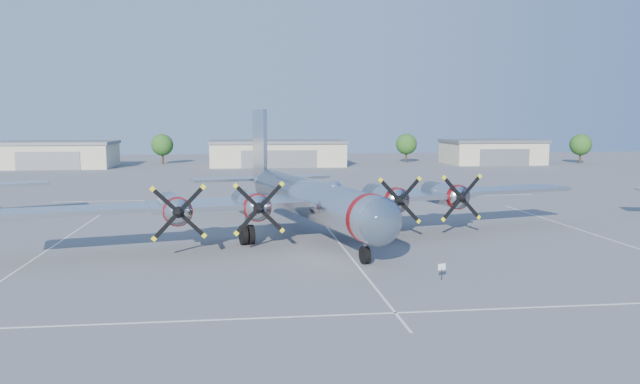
{
  "coord_description": "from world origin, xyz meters",
  "views": [
    {
      "loc": [
        -7.53,
        -51.62,
        9.59
      ],
      "look_at": [
        -0.59,
        3.64,
        3.2
      ],
      "focal_mm": 35.0,
      "sensor_mm": 36.0,
      "label": 1
    }
  ],
  "objects": [
    {
      "name": "tree_east",
      "position": [
        30.0,
        88.0,
        4.22
      ],
      "size": [
        4.8,
        4.8,
        6.64
      ],
      "color": "#382619",
      "rests_on": "ground"
    },
    {
      "name": "main_bomber_b29",
      "position": [
        -2.2,
        -0.19,
        0.0
      ],
      "size": [
        55.17,
        44.05,
        10.73
      ],
      "primitive_type": null,
      "rotation": [
        0.0,
        0.0,
        0.25
      ],
      "color": "silver",
      "rests_on": "ground"
    },
    {
      "name": "tree_west",
      "position": [
        -25.0,
        90.0,
        4.22
      ],
      "size": [
        4.8,
        4.8,
        6.64
      ],
      "color": "#382619",
      "rests_on": "ground"
    },
    {
      "name": "hangar_center",
      "position": [
        0.0,
        81.96,
        2.71
      ],
      "size": [
        28.6,
        14.6,
        5.4
      ],
      "color": "#BCB095",
      "rests_on": "ground"
    },
    {
      "name": "hangar_west",
      "position": [
        -45.0,
        81.96,
        2.71
      ],
      "size": [
        22.6,
        14.6,
        5.4
      ],
      "color": "#BCB095",
      "rests_on": "ground"
    },
    {
      "name": "tree_far_east",
      "position": [
        68.0,
        80.0,
        4.22
      ],
      "size": [
        4.8,
        4.8,
        6.64
      ],
      "color": "#382619",
      "rests_on": "ground"
    },
    {
      "name": "ground",
      "position": [
        0.0,
        0.0,
        0.0
      ],
      "size": [
        260.0,
        260.0,
        0.0
      ],
      "primitive_type": "plane",
      "color": "#565659",
      "rests_on": "ground"
    },
    {
      "name": "info_placard",
      "position": [
        4.35,
        -16.02,
        0.71
      ],
      "size": [
        0.52,
        0.2,
        1.01
      ],
      "rotation": [
        0.0,
        0.0,
        0.32
      ],
      "color": "black",
      "rests_on": "ground"
    },
    {
      "name": "hangar_east",
      "position": [
        48.0,
        81.96,
        2.71
      ],
      "size": [
        20.6,
        14.6,
        5.4
      ],
      "color": "#BCB095",
      "rests_on": "ground"
    },
    {
      "name": "parking_lines",
      "position": [
        0.0,
        -1.75,
        0.01
      ],
      "size": [
        60.0,
        50.08,
        0.01
      ],
      "color": "silver",
      "rests_on": "ground"
    }
  ]
}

